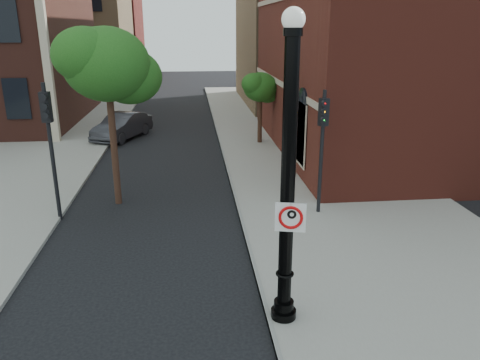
{
  "coord_description": "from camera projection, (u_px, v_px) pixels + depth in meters",
  "views": [
    {
      "loc": [
        0.49,
        -9.38,
        6.23
      ],
      "look_at": [
        1.69,
        2.0,
        2.45
      ],
      "focal_mm": 35.0,
      "sensor_mm": 36.0,
      "label": 1
    }
  ],
  "objects": [
    {
      "name": "traffic_signal_right",
      "position": [
        322.0,
        133.0,
        15.3
      ],
      "size": [
        0.34,
        0.38,
        4.29
      ],
      "rotation": [
        0.0,
        0.0,
        0.36
      ],
      "color": "black",
      "rests_on": "ground"
    },
    {
      "name": "parked_car",
      "position": [
        122.0,
        126.0,
        26.9
      ],
      "size": [
        3.24,
        4.71,
        1.47
      ],
      "primitive_type": "imported",
      "rotation": [
        0.0,
        0.0,
        -0.42
      ],
      "color": "#313136",
      "rests_on": "ground"
    },
    {
      "name": "sidewalk_left",
      "position": [
        26.0,
        139.0,
        26.84
      ],
      "size": [
        10.0,
        50.0,
        0.12
      ],
      "primitive_type": "cube",
      "color": "gray",
      "rests_on": "ground"
    },
    {
      "name": "bg_building_tan_a",
      "position": [
        69.0,
        28.0,
        49.23
      ],
      "size": [
        12.0,
        12.0,
        12.0
      ],
      "primitive_type": "cube",
      "color": "#9A7954",
      "rests_on": "ground"
    },
    {
      "name": "sidewalk_right",
      "position": [
        317.0,
        172.0,
        20.78
      ],
      "size": [
        8.0,
        60.0,
        0.12
      ],
      "primitive_type": "cube",
      "color": "gray",
      "rests_on": "ground"
    },
    {
      "name": "ground",
      "position": [
        176.0,
        310.0,
        10.76
      ],
      "size": [
        120.0,
        120.0,
        0.0
      ],
      "primitive_type": "plane",
      "color": "black",
      "rests_on": "ground"
    },
    {
      "name": "bg_building_tan_b",
      "position": [
        377.0,
        16.0,
        38.49
      ],
      "size": [
        22.0,
        14.0,
        14.0
      ],
      "primitive_type": "cube",
      "color": "#9A7954",
      "rests_on": "ground"
    },
    {
      "name": "street_tree_c",
      "position": [
        261.0,
        88.0,
        24.96
      ],
      "size": [
        2.17,
        1.96,
        3.9
      ],
      "color": "#351F15",
      "rests_on": "ground"
    },
    {
      "name": "street_tree_b",
      "position": [
        106.0,
        49.0,
        27.81
      ],
      "size": [
        3.44,
        3.11,
        6.2
      ],
      "color": "#351F15",
      "rests_on": "ground"
    },
    {
      "name": "lamppost",
      "position": [
        288.0,
        193.0,
        9.41
      ],
      "size": [
        0.55,
        0.55,
        6.56
      ],
      "color": "black",
      "rests_on": "ground"
    },
    {
      "name": "traffic_signal_left",
      "position": [
        49.0,
        130.0,
        14.83
      ],
      "size": [
        0.31,
        0.38,
        4.57
      ],
      "rotation": [
        0.0,
        0.0,
        -0.09
      ],
      "color": "black",
      "rests_on": "ground"
    },
    {
      "name": "no_parking_sign",
      "position": [
        291.0,
        217.0,
        9.41
      ],
      "size": [
        0.61,
        0.18,
        0.63
      ],
      "rotation": [
        0.0,
        0.0,
        -0.24
      ],
      "color": "white",
      "rests_on": "ground"
    },
    {
      "name": "bg_building_red",
      "position": [
        95.0,
        35.0,
        62.76
      ],
      "size": [
        12.0,
        12.0,
        10.0
      ],
      "primitive_type": "cube",
      "color": "maroon",
      "rests_on": "ground"
    },
    {
      "name": "curb_edge",
      "position": [
        229.0,
        174.0,
        20.38
      ],
      "size": [
        0.1,
        60.0,
        0.14
      ],
      "primitive_type": "cube",
      "color": "gray",
      "rests_on": "ground"
    },
    {
      "name": "street_tree_a",
      "position": [
        108.0,
        66.0,
        15.78
      ],
      "size": [
        3.46,
        3.13,
        6.24
      ],
      "color": "#351F15",
      "rests_on": "ground"
    },
    {
      "name": "utility_pole",
      "position": [
        297.0,
        130.0,
        19.25
      ],
      "size": [
        0.09,
        0.09,
        4.28
      ],
      "primitive_type": "cylinder",
      "color": "#999999",
      "rests_on": "ground"
    }
  ]
}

